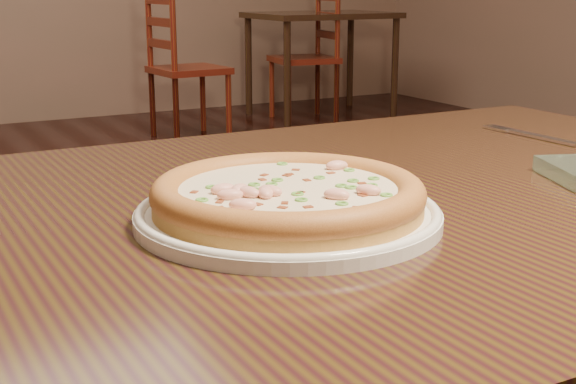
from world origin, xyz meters
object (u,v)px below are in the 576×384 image
hero_table (361,281)px  pizza (288,195)px  bg_table_right (322,26)px  plate (288,214)px  chair_c (181,69)px  chair_d (311,58)px

hero_table → pizza: pizza is taller
hero_table → pizza: size_ratio=4.62×
pizza → bg_table_right: size_ratio=0.26×
hero_table → plate: 0.17m
plate → bg_table_right: 5.23m
chair_c → chair_d: bearing=13.4°
hero_table → chair_c: (1.35, 4.03, -0.21)m
bg_table_right → plate: bearing=-121.4°
hero_table → chair_c: size_ratio=1.26×
hero_table → bg_table_right: size_ratio=1.20×
chair_c → bg_table_right: bearing=17.0°
bg_table_right → chair_c: chair_c is taller
plate → bg_table_right: plate is taller
hero_table → pizza: bearing=-157.3°
pizza → chair_d: size_ratio=0.27×
bg_table_right → chair_d: 0.29m
plate → bg_table_right: (2.72, 4.46, -0.10)m
plate → chair_d: chair_d is taller
bg_table_right → pizza: bearing=-121.4°
chair_d → pizza: bearing=-120.6°
pizza → chair_c: chair_c is taller
hero_table → plate: plate is taller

